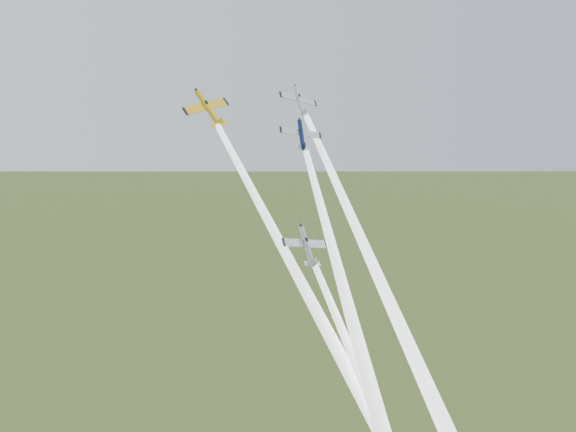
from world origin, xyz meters
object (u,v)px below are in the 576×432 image
Objects in this scene: plane_yellow at (209,109)px; plane_silver_right at (299,101)px; plane_silver_low at (307,246)px; plane_navy at (301,135)px.

plane_silver_right is (15.13, -1.29, 1.17)m from plane_yellow.
plane_yellow reaches higher than plane_silver_low.
plane_silver_low is (-3.46, -8.94, -15.45)m from plane_navy.
plane_silver_right is at bearing 71.53° from plane_navy.
plane_silver_right is at bearing 58.86° from plane_silver_low.
plane_yellow is at bearing 107.85° from plane_silver_low.
plane_navy is 9.11m from plane_silver_right.
plane_yellow is 15.23m from plane_silver_right.
plane_silver_low is (-6.53, -15.87, -20.50)m from plane_silver_right.
plane_silver_low is (8.60, -17.16, -19.33)m from plane_yellow.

